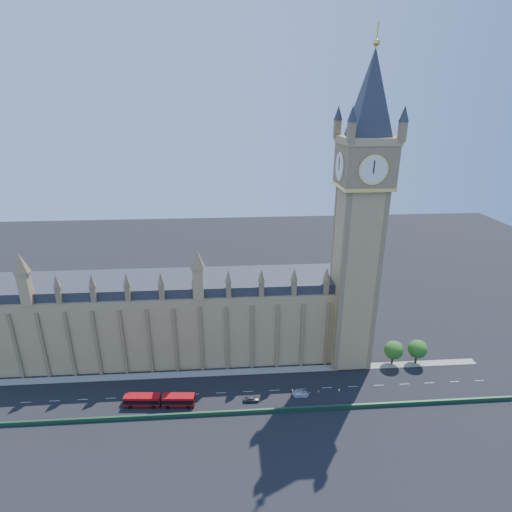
{
  "coord_description": "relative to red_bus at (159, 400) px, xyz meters",
  "views": [
    {
      "loc": [
        -0.57,
        -97.0,
        79.66
      ],
      "look_at": [
        7.14,
        10.0,
        39.39
      ],
      "focal_mm": 28.0,
      "sensor_mm": 36.0,
      "label": 1
    }
  ],
  "objects": [
    {
      "name": "palace_westminster",
      "position": [
        -3.7,
        25.97,
        12.09
      ],
      "size": [
        120.0,
        20.0,
        28.0
      ],
      "color": "tan",
      "rests_on": "ground"
    },
    {
      "name": "car_white",
      "position": [
        40.66,
        1.37,
        -1.06
      ],
      "size": [
        5.03,
        2.23,
        1.43
      ],
      "primitive_type": "imported",
      "rotation": [
        0.0,
        0.0,
        1.52
      ],
      "color": "silver",
      "rests_on": "ground"
    },
    {
      "name": "cone_a",
      "position": [
        52.41,
        2.16,
        -1.39
      ],
      "size": [
        0.51,
        0.51,
        0.78
      ],
      "rotation": [
        0.0,
        0.0,
        0.03
      ],
      "color": "black",
      "rests_on": "ground"
    },
    {
      "name": "red_bus",
      "position": [
        0.0,
        0.0,
        0.0
      ],
      "size": [
        19.94,
        4.39,
        3.36
      ],
      "rotation": [
        0.0,
        0.0,
        -0.07
      ],
      "color": "#AB0B11",
      "rests_on": "ground"
    },
    {
      "name": "car_grey",
      "position": [
        26.08,
        -0.23,
        -1.0
      ],
      "size": [
        4.6,
        1.95,
        1.55
      ],
      "primitive_type": "imported",
      "rotation": [
        0.0,
        0.0,
        1.55
      ],
      "color": "#414549",
      "rests_on": "ground"
    },
    {
      "name": "elizabeth_tower",
      "position": [
        59.3,
        17.96,
        52.79
      ],
      "size": [
        20.59,
        20.59,
        105.0
      ],
      "color": "tan",
      "rests_on": "ground"
    },
    {
      "name": "cone_c",
      "position": [
        52.66,
        2.43,
        -1.44
      ],
      "size": [
        0.45,
        0.45,
        0.67
      ],
      "rotation": [
        0.0,
        0.0,
        0.07
      ],
      "color": "black",
      "rests_on": "ground"
    },
    {
      "name": "car_silver",
      "position": [
        40.6,
        0.51,
        -1.14
      ],
      "size": [
        3.92,
        1.53,
        1.27
      ],
      "primitive_type": "imported",
      "rotation": [
        0.0,
        0.0,
        1.52
      ],
      "color": "#9D9EA4",
      "rests_on": "ground"
    },
    {
      "name": "cone_b",
      "position": [
        43.51,
        1.63,
        -1.45
      ],
      "size": [
        0.42,
        0.42,
        0.65
      ],
      "rotation": [
        0.0,
        0.0,
        -0.03
      ],
      "color": "black",
      "rests_on": "ground"
    },
    {
      "name": "bridge_parapet",
      "position": [
        21.3,
        -5.03,
        -1.17
      ],
      "size": [
        160.0,
        0.6,
        1.2
      ],
      "primitive_type": "cube",
      "color": "#1E4C2D",
      "rests_on": "ground"
    },
    {
      "name": "cone_d",
      "position": [
        46.24,
        2.16,
        -1.46
      ],
      "size": [
        0.5,
        0.5,
        0.64
      ],
      "rotation": [
        0.0,
        0.0,
        -0.27
      ],
      "color": "black",
      "rests_on": "ground"
    },
    {
      "name": "ground",
      "position": [
        21.3,
        3.97,
        -1.77
      ],
      "size": [
        400.0,
        400.0,
        0.0
      ],
      "primitive_type": "plane",
      "color": "black",
      "rests_on": "ground"
    },
    {
      "name": "tree_east_near",
      "position": [
        73.53,
        14.05,
        3.87
      ],
      "size": [
        6.0,
        6.0,
        8.5
      ],
      "color": "#382619",
      "rests_on": "ground"
    },
    {
      "name": "tree_east_far",
      "position": [
        81.53,
        14.05,
        3.87
      ],
      "size": [
        6.0,
        6.0,
        8.5
      ],
      "color": "#382619",
      "rests_on": "ground"
    },
    {
      "name": "kerb_north",
      "position": [
        21.3,
        13.47,
        -1.69
      ],
      "size": [
        160.0,
        3.0,
        0.16
      ],
      "primitive_type": "cube",
      "color": "gray",
      "rests_on": "ground"
    }
  ]
}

